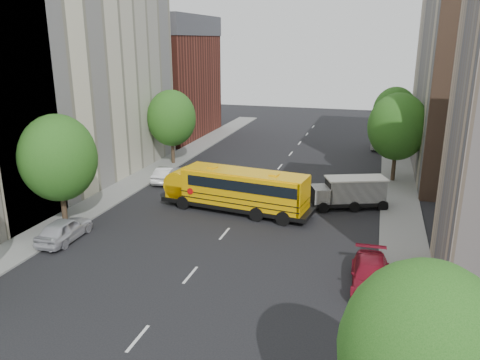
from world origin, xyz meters
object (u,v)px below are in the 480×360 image
at_px(street_tree_2, 171,118).
at_px(parked_car_3, 371,275).
at_px(street_tree_1, 58,158).
at_px(safari_truck, 350,192).
at_px(street_tree_3, 424,355).
at_px(school_bus, 235,188).
at_px(street_tree_4, 398,127).
at_px(parked_car_1, 167,174).
at_px(parked_car_5, 379,142).
at_px(street_tree_5, 395,112).
at_px(parked_car_0, 64,229).

distance_m(street_tree_2, parked_car_3, 29.40).
height_order(street_tree_1, street_tree_2, street_tree_1).
bearing_deg(street_tree_2, safari_truck, -24.19).
relative_size(street_tree_3, school_bus, 0.59).
bearing_deg(street_tree_4, school_bus, -134.99).
xyz_separation_m(parked_car_1, parked_car_5, (18.46, 19.79, 0.07)).
height_order(street_tree_1, parked_car_5, street_tree_1).
distance_m(street_tree_1, safari_truck, 21.29).
bearing_deg(parked_car_3, street_tree_1, 170.42).
distance_m(street_tree_1, school_bus, 12.57).
bearing_deg(school_bus, street_tree_1, -140.77).
bearing_deg(street_tree_3, parked_car_1, 127.42).
relative_size(street_tree_5, school_bus, 0.63).
bearing_deg(parked_car_5, parked_car_1, -131.30).
bearing_deg(street_tree_5, parked_car_1, -137.74).
height_order(street_tree_4, parked_car_3, street_tree_4).
relative_size(street_tree_3, parked_car_1, 1.65).
height_order(parked_car_1, parked_car_5, parked_car_5).
relative_size(street_tree_4, parked_car_1, 1.88).
distance_m(street_tree_5, safari_truck, 20.93).
relative_size(parked_car_1, parked_car_5, 0.90).
bearing_deg(street_tree_4, parked_car_1, -163.07).
relative_size(school_bus, parked_car_3, 2.40).
relative_size(street_tree_2, parked_car_0, 1.71).
xyz_separation_m(street_tree_4, parked_car_5, (-1.40, 13.74, -4.29)).
height_order(parked_car_1, parked_car_3, parked_car_3).
relative_size(parked_car_0, parked_car_1, 1.04).
height_order(street_tree_4, parked_car_1, street_tree_4).
height_order(street_tree_1, parked_car_0, street_tree_1).
bearing_deg(street_tree_1, parked_car_5, 57.02).
bearing_deg(parked_car_3, school_bus, 136.35).
relative_size(street_tree_3, parked_car_3, 1.43).
distance_m(street_tree_2, safari_truck, 20.73).
bearing_deg(street_tree_3, street_tree_4, 90.00).
bearing_deg(street_tree_3, parked_car_0, 149.70).
bearing_deg(street_tree_5, street_tree_4, -90.00).
bearing_deg(street_tree_2, street_tree_4, 0.00).
relative_size(street_tree_2, street_tree_4, 0.95).
xyz_separation_m(street_tree_4, parked_car_1, (-19.86, -6.04, -4.37)).
bearing_deg(parked_car_1, street_tree_1, 76.04).
bearing_deg(parked_car_3, street_tree_2, 132.58).
xyz_separation_m(street_tree_3, parked_car_1, (-19.86, 25.96, -3.74)).
bearing_deg(street_tree_3, parked_car_5, 91.75).
distance_m(school_bus, safari_truck, 8.89).
relative_size(street_tree_1, street_tree_3, 1.11).
xyz_separation_m(street_tree_3, parked_car_3, (-1.40, 11.42, -3.73)).
relative_size(street_tree_1, parked_car_0, 1.76).
bearing_deg(parked_car_5, street_tree_2, -144.58).
height_order(street_tree_3, school_bus, street_tree_3).
height_order(street_tree_4, street_tree_5, street_tree_4).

